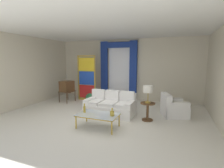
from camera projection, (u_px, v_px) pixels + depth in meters
ground_plane at (101, 117)px, 5.90m from camera, size 16.00×16.00×0.00m
wall_rear at (126, 69)px, 8.52m from camera, size 8.00×0.12×3.00m
wall_left at (32, 71)px, 7.54m from camera, size 0.12×7.00×3.00m
wall_right at (222, 77)px, 4.95m from camera, size 0.12×7.00×3.00m
ceiling_slab at (110, 32)px, 6.21m from camera, size 8.00×7.60×0.04m
curtained_window at (118, 65)px, 8.46m from camera, size 2.00×0.17×2.70m
couch_white_long at (111, 106)px, 6.19m from camera, size 1.77×0.93×0.86m
coffee_table at (98, 115)px, 4.94m from camera, size 1.20×0.70×0.41m
bottle_blue_decanter at (84, 109)px, 5.07m from camera, size 0.07×0.07×0.28m
bottle_crystal_tall at (112, 113)px, 4.77m from camera, size 0.12×0.12×0.23m
vintage_tv at (67, 87)px, 7.95m from camera, size 0.62×0.66×1.35m
armchair_white at (173, 108)px, 5.98m from camera, size 1.03×1.02×0.80m
stained_glass_divider at (87, 79)px, 8.21m from camera, size 0.95×0.05×2.20m
peacock_figurine at (88, 98)px, 7.83m from camera, size 0.44×0.60×0.50m
round_side_table at (148, 110)px, 5.53m from camera, size 0.48×0.48×0.59m
table_lamp_brass at (148, 90)px, 5.43m from camera, size 0.32×0.32×0.57m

